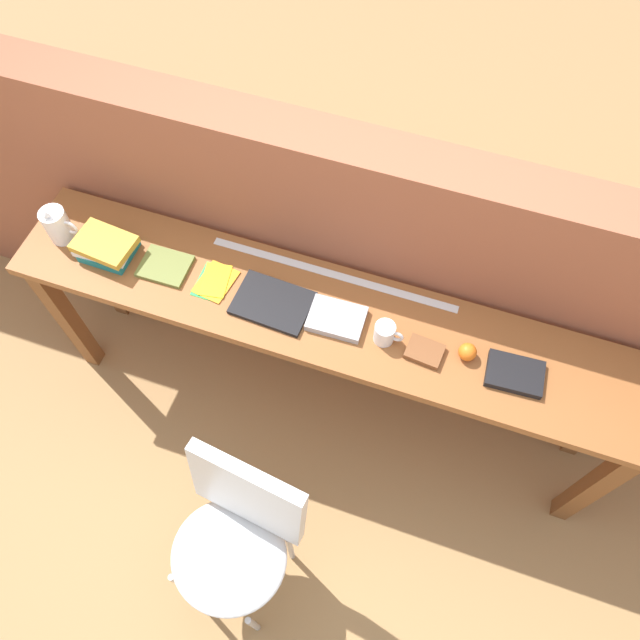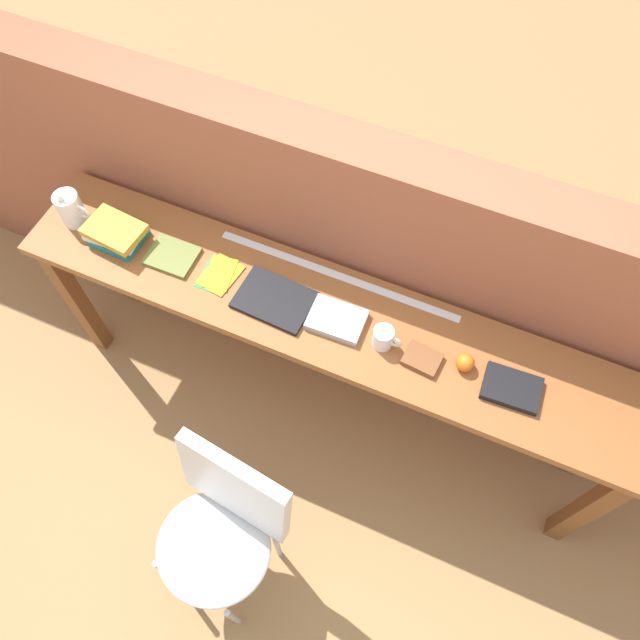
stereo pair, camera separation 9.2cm
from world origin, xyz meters
name	(u,v)px [view 1 (the left image)]	position (x,y,z in m)	size (l,w,h in m)	color
ground_plane	(303,456)	(0.00, 0.00, 0.00)	(40.00, 40.00, 0.00)	#9E7547
brick_wall_back	(350,266)	(0.00, 0.64, 0.71)	(6.00, 0.20, 1.42)	#935138
sideboard	(324,329)	(0.00, 0.30, 0.74)	(2.50, 0.44, 0.88)	brown
chair_white_moulded	(236,535)	(-0.07, -0.51, 0.53)	(0.49, 0.50, 0.89)	silver
pitcher_white	(58,225)	(-1.11, 0.29, 0.96)	(0.14, 0.10, 0.18)	white
book_stack_leftmost	(106,247)	(-0.90, 0.28, 0.92)	(0.24, 0.18, 0.09)	#19757A
magazine_cycling	(165,266)	(-0.66, 0.29, 0.89)	(0.19, 0.15, 0.02)	olive
pamphlet_pile_colourful	(214,281)	(-0.45, 0.29, 0.88)	(0.15, 0.18, 0.01)	green
book_open_centre	(273,303)	(-0.20, 0.27, 0.89)	(0.29, 0.20, 0.02)	black
book_grey_hardcover	(337,319)	(0.06, 0.28, 0.90)	(0.21, 0.15, 0.03)	#9E9EA3
mug	(385,333)	(0.25, 0.26, 0.92)	(0.11, 0.08, 0.09)	white
leather_journal_brown	(425,352)	(0.40, 0.25, 0.89)	(0.13, 0.10, 0.02)	brown
sports_ball_small	(467,352)	(0.54, 0.29, 0.91)	(0.07, 0.07, 0.07)	orange
book_repair_rightmost	(515,374)	(0.72, 0.27, 0.89)	(0.20, 0.14, 0.03)	black
ruler_metal_back_edge	(333,274)	(-0.02, 0.47, 0.88)	(1.00, 0.03, 0.00)	silver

